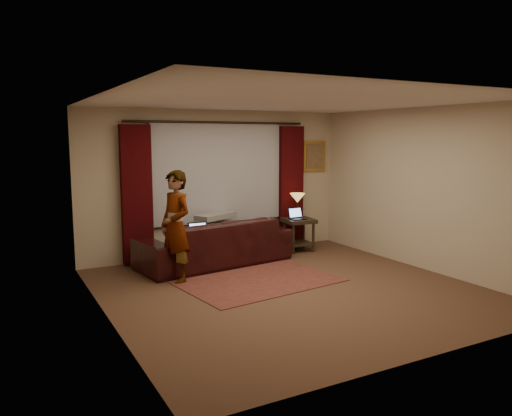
{
  "coord_description": "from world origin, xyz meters",
  "views": [
    {
      "loc": [
        -3.64,
        -5.75,
        2.12
      ],
      "look_at": [
        0.1,
        1.2,
        1.0
      ],
      "focal_mm": 35.0,
      "sensor_mm": 36.0,
      "label": 1
    }
  ],
  "objects_px": {
    "end_table": "(299,235)",
    "person": "(176,226)",
    "laptop_table": "(298,214)",
    "laptop_sofa": "(200,231)",
    "tiffany_lamp": "(297,206)",
    "sofa": "(215,234)"
  },
  "relations": [
    {
      "from": "laptop_sofa",
      "to": "end_table",
      "type": "height_order",
      "value": "laptop_sofa"
    },
    {
      "from": "laptop_table",
      "to": "sofa",
      "type": "bearing_deg",
      "value": -178.37
    },
    {
      "from": "tiffany_lamp",
      "to": "person",
      "type": "relative_size",
      "value": 0.28
    },
    {
      "from": "sofa",
      "to": "laptop_sofa",
      "type": "relative_size",
      "value": 7.52
    },
    {
      "from": "sofa",
      "to": "laptop_sofa",
      "type": "bearing_deg",
      "value": 21.34
    },
    {
      "from": "laptop_table",
      "to": "person",
      "type": "relative_size",
      "value": 0.19
    },
    {
      "from": "person",
      "to": "laptop_table",
      "type": "bearing_deg",
      "value": 91.27
    },
    {
      "from": "laptop_table",
      "to": "person",
      "type": "bearing_deg",
      "value": -165.94
    },
    {
      "from": "end_table",
      "to": "tiffany_lamp",
      "type": "relative_size",
      "value": 1.32
    },
    {
      "from": "end_table",
      "to": "tiffany_lamp",
      "type": "distance_m",
      "value": 0.55
    },
    {
      "from": "laptop_sofa",
      "to": "tiffany_lamp",
      "type": "distance_m",
      "value": 2.23
    },
    {
      "from": "tiffany_lamp",
      "to": "person",
      "type": "distance_m",
      "value": 2.89
    },
    {
      "from": "end_table",
      "to": "person",
      "type": "bearing_deg",
      "value": -162.9
    },
    {
      "from": "end_table",
      "to": "laptop_table",
      "type": "relative_size",
      "value": 1.93
    },
    {
      "from": "laptop_sofa",
      "to": "laptop_table",
      "type": "bearing_deg",
      "value": 11.13
    },
    {
      "from": "sofa",
      "to": "laptop_table",
      "type": "relative_size",
      "value": 8.1
    },
    {
      "from": "person",
      "to": "sofa",
      "type": "bearing_deg",
      "value": 111.03
    },
    {
      "from": "sofa",
      "to": "person",
      "type": "height_order",
      "value": "person"
    },
    {
      "from": "laptop_sofa",
      "to": "tiffany_lamp",
      "type": "relative_size",
      "value": 0.74
    },
    {
      "from": "end_table",
      "to": "person",
      "type": "xyz_separation_m",
      "value": [
        -2.69,
        -0.83,
        0.52
      ]
    },
    {
      "from": "sofa",
      "to": "laptop_table",
      "type": "distance_m",
      "value": 1.75
    },
    {
      "from": "sofa",
      "to": "laptop_table",
      "type": "xyz_separation_m",
      "value": [
        1.74,
        0.11,
        0.2
      ]
    }
  ]
}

